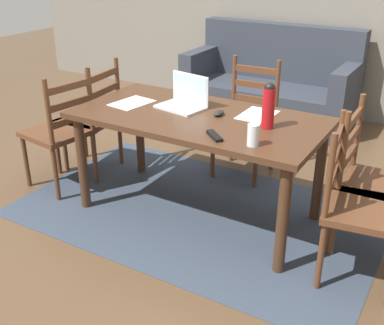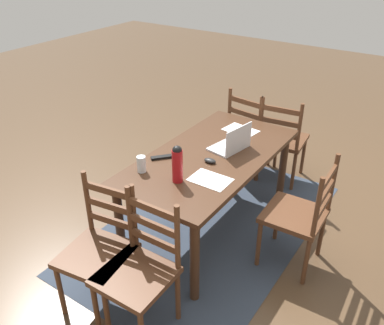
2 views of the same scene
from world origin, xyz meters
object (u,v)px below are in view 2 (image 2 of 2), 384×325
chair_right_far (139,271)px  laptop (233,144)px  dining_table (211,164)px  water_bottle (177,163)px  drinking_glass (141,164)px  computer_mouse (210,161)px  chair_left_far (282,140)px  tv_remote (161,157)px  chair_left_near (251,132)px  chair_right_near (100,250)px  chair_far_head (300,215)px

chair_right_far → laptop: bearing=-177.2°
dining_table → water_bottle: water_bottle is taller
drinking_glass → computer_mouse: size_ratio=1.28×
chair_left_far → tv_remote: bearing=-18.4°
chair_left_near → tv_remote: bearing=-4.7°
chair_left_far → laptop: bearing=-4.1°
water_bottle → chair_left_far: bearing=174.3°
chair_left_near → chair_right_near: bearing=-0.0°
chair_far_head → chair_left_far: 1.29m
chair_right_far → chair_right_near: bearing=-89.9°
computer_mouse → dining_table: bearing=-152.8°
chair_right_near → dining_table: bearing=171.1°
chair_left_far → chair_left_near: same height
chair_left_near → drinking_glass: size_ratio=7.43×
dining_table → tv_remote: bearing=-46.4°
chair_far_head → tv_remote: (0.28, -1.10, 0.30)m
dining_table → chair_far_head: bearing=90.1°
chair_far_head → tv_remote: chair_far_head is taller
chair_right_near → computer_mouse: bearing=166.4°
chair_far_head → tv_remote: bearing=-75.6°
chair_right_near → laptop: bearing=167.7°
chair_right_far → water_bottle: water_bottle is taller
laptop → water_bottle: (0.66, -0.09, 0.09)m
laptop → water_bottle: water_bottle is taller
drinking_glass → tv_remote: 0.25m
chair_right_far → drinking_glass: 0.84m
water_bottle → chair_left_near: bearing=-173.2°
chair_right_far → laptop: size_ratio=2.68×
laptop → computer_mouse: laptop is taller
chair_right_far → drinking_glass: (-0.60, -0.46, 0.35)m
chair_far_head → computer_mouse: 0.80m
dining_table → chair_far_head: (-0.00, 0.80, -0.19)m
dining_table → chair_left_far: chair_left_far is taller
water_bottle → chair_right_far: bearing=13.6°
laptop → water_bottle: 0.67m
chair_right_far → water_bottle: (-0.64, -0.16, 0.44)m
dining_table → computer_mouse: size_ratio=16.84×
chair_right_far → chair_left_near: bearing=-171.2°
chair_left_far → tv_remote: (1.41, -0.47, 0.30)m
dining_table → computer_mouse: (0.12, 0.07, 0.11)m
chair_right_near → drinking_glass: chair_right_near is taller
water_bottle → drinking_glass: bearing=-82.7°
chair_left_far → computer_mouse: chair_left_far is taller
water_bottle → computer_mouse: bearing=172.1°
chair_left_near → computer_mouse: (1.25, 0.24, 0.30)m
chair_left_far → water_bottle: 1.68m
laptop → tv_remote: bearing=-41.7°
chair_right_far → laptop: (-1.30, -0.06, 0.34)m
chair_right_near → laptop: 1.38m
chair_left_near → chair_right_near: size_ratio=1.00×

